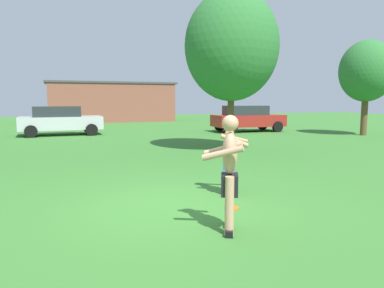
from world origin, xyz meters
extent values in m
plane|color=#38752D|center=(0.00, 0.00, 0.00)|extent=(80.00, 80.00, 0.00)
cube|color=black|center=(1.36, 0.52, 0.04)|extent=(0.21, 0.28, 0.09)
cylinder|color=tan|center=(1.36, 0.52, 0.40)|extent=(0.13, 0.13, 0.81)
cube|color=black|center=(1.22, 0.24, 0.04)|extent=(0.21, 0.28, 0.09)
cylinder|color=tan|center=(1.22, 0.24, 0.40)|extent=(0.13, 0.13, 0.81)
cube|color=blue|center=(1.29, 0.38, 0.66)|extent=(0.36, 0.40, 0.29)
ellipsoid|color=tan|center=(1.29, 0.38, 1.10)|extent=(0.33, 0.38, 0.58)
cylinder|color=tan|center=(1.47, 0.53, 1.13)|extent=(0.55, 0.32, 0.22)
cylinder|color=tan|center=(1.28, 0.14, 1.13)|extent=(0.51, 0.37, 0.27)
sphere|color=tan|center=(1.29, 0.38, 1.51)|extent=(0.22, 0.22, 0.22)
cone|color=red|center=(1.29, 0.38, 1.57)|extent=(0.31, 0.31, 0.12)
cube|color=black|center=(0.29, -1.66, 0.04)|extent=(0.21, 0.28, 0.09)
cylinder|color=tan|center=(0.29, -1.66, 0.43)|extent=(0.13, 0.13, 0.85)
cube|color=black|center=(0.45, -1.34, 0.04)|extent=(0.21, 0.28, 0.09)
cylinder|color=tan|center=(0.45, -1.34, 0.43)|extent=(0.13, 0.13, 0.85)
cube|color=black|center=(0.37, -1.50, 0.70)|extent=(0.37, 0.41, 0.31)
ellipsoid|color=tan|center=(0.37, -1.50, 1.16)|extent=(0.34, 0.39, 0.62)
cylinder|color=tan|center=(0.18, -1.66, 1.19)|extent=(0.53, 0.41, 0.24)
cylinder|color=tan|center=(0.38, -1.26, 1.19)|extent=(0.52, 0.43, 0.25)
sphere|color=tan|center=(0.37, -1.50, 1.59)|extent=(0.24, 0.24, 0.24)
cylinder|color=orange|center=(0.90, -0.54, 0.01)|extent=(0.25, 0.25, 0.03)
cube|color=silver|center=(-1.78, 14.90, 0.67)|extent=(4.34, 1.89, 0.70)
cube|color=#282D33|center=(-1.98, 14.90, 1.30)|extent=(2.44, 1.63, 0.56)
cylinder|color=black|center=(-0.29, 15.83, 0.32)|extent=(0.64, 0.23, 0.64)
cylinder|color=black|center=(-0.25, 14.03, 0.32)|extent=(0.64, 0.23, 0.64)
cylinder|color=black|center=(-3.30, 15.77, 0.32)|extent=(0.64, 0.23, 0.64)
cylinder|color=black|center=(-3.26, 13.97, 0.32)|extent=(0.64, 0.23, 0.64)
cube|color=maroon|center=(8.95, 13.36, 0.67)|extent=(4.35, 1.91, 0.70)
cube|color=#282D33|center=(8.75, 13.36, 1.30)|extent=(2.45, 1.65, 0.56)
cylinder|color=black|center=(10.48, 14.22, 0.32)|extent=(0.65, 0.24, 0.64)
cylinder|color=black|center=(10.43, 12.42, 0.32)|extent=(0.65, 0.24, 0.64)
cylinder|color=black|center=(7.47, 14.30, 0.32)|extent=(0.65, 0.24, 0.64)
cylinder|color=black|center=(7.42, 12.50, 0.32)|extent=(0.65, 0.24, 0.64)
cube|color=brown|center=(2.65, 26.95, 1.66)|extent=(10.66, 4.00, 3.32)
cube|color=#3F3F44|center=(2.65, 26.95, 3.40)|extent=(11.08, 4.16, 0.16)
cylinder|color=brown|center=(13.72, 9.10, 1.16)|extent=(0.34, 0.34, 2.32)
ellipsoid|color=#2D7033|center=(13.72, 9.10, 3.47)|extent=(2.86, 2.86, 3.28)
cylinder|color=brown|center=(4.19, 6.19, 1.24)|extent=(0.24, 0.24, 2.48)
ellipsoid|color=#2D7033|center=(4.19, 6.19, 3.89)|extent=(3.48, 3.48, 4.04)
camera|label=1|loc=(-1.93, -6.15, 1.92)|focal=33.88mm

